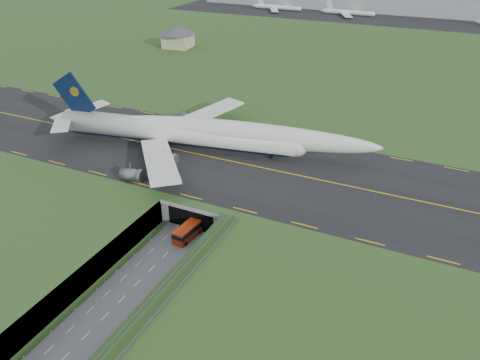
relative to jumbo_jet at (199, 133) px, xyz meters
The scene contains 10 objects.
ground 39.38m from the jumbo_jet, 69.98° to the right, with size 900.00×900.00×0.00m, color #335823.
airfield_deck 38.60m from the jumbo_jet, 69.98° to the right, with size 800.00×800.00×6.00m, color gray.
trench_road 46.21m from the jumbo_jet, 73.27° to the right, with size 12.00×75.00×0.20m, color slate.
taxiway 14.20m from the jumbo_jet, 10.40° to the right, with size 800.00×44.00×0.18m, color black.
tunnel_portal 24.12m from the jumbo_jet, 55.37° to the right, with size 17.00×22.30×6.00m.
guideway 59.81m from the jumbo_jet, 66.33° to the right, with size 3.00×53.00×7.05m.
jumbo_jet is the anchor object (origin of this frame).
shuttle_tram 35.29m from the jumbo_jet, 65.46° to the right, with size 3.76×8.23×3.24m.
service_building 128.78m from the jumbo_jet, 124.47° to the left, with size 21.93×21.93×10.55m.
cargo_terminal 264.37m from the jumbo_jet, 87.23° to the left, with size 320.00×67.00×15.60m.
Camera 1 is at (48.89, -69.05, 62.88)m, focal length 35.00 mm.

